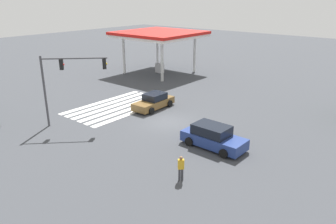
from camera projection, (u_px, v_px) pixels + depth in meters
name	position (u px, v px, depth m)	size (l,w,h in m)	color
ground_plane	(168.00, 122.00, 28.23)	(141.53, 141.53, 0.00)	#3D3F44
crosswalk_markings	(118.00, 107.00, 32.09)	(9.98, 5.35, 0.01)	silver
traffic_signal_mast	(63.00, 76.00, 26.11)	(3.78, 3.78, 5.87)	#47474C
car_1	(154.00, 102.00, 31.42)	(4.50, 2.16, 1.47)	brown
car_2	(213.00, 137.00, 23.34)	(2.23, 4.68, 1.64)	navy
gas_station_canopy	(159.00, 35.00, 44.48)	(10.14, 10.14, 5.66)	silver
pedestrian	(181.00, 167.00, 19.08)	(0.41, 0.41, 1.56)	#38383D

